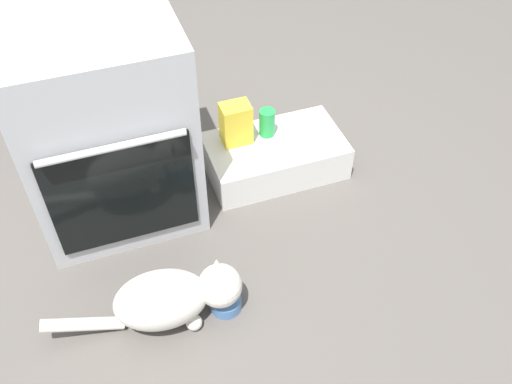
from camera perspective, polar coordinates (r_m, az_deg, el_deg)
ground at (r=2.10m, az=-10.41°, el=-9.31°), size 8.00×8.00×0.00m
oven at (r=2.13m, az=-14.89°, el=6.42°), size 0.58×0.58×0.80m
pantry_cabinet at (r=2.42m, az=1.91°, el=3.67°), size 0.57×0.33×0.16m
food_bowl at (r=2.00m, az=-3.08°, el=-10.98°), size 0.11×0.11×0.07m
cat at (r=1.92m, az=-8.42°, el=-10.45°), size 0.67×0.23×0.22m
soda_can at (r=2.37m, az=1.12°, el=6.99°), size 0.07×0.07×0.12m
snack_bag at (r=2.32m, az=-2.04°, el=6.90°), size 0.12×0.09×0.18m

